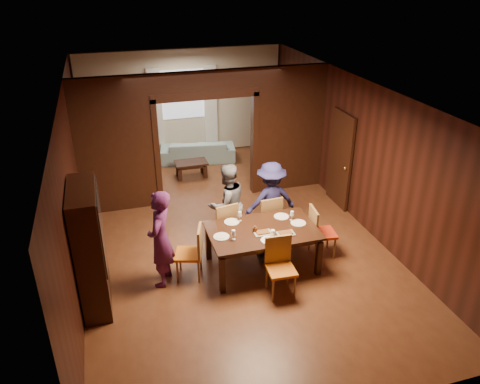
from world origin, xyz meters
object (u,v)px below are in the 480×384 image
object	(u,v)px
person_grey	(227,204)
chair_near	(281,268)
sofa	(198,150)
chair_right	(323,232)
person_navy	(271,201)
chair_far_l	(223,224)
chair_far_r	(267,217)
person_purple	(161,239)
chair_left	(189,252)
dining_table	(262,248)
hutch	(90,248)
coffee_table	(191,169)

from	to	relation	value
person_grey	chair_near	size ratio (longest dim) A/B	1.66
sofa	chair_right	xyz separation A→B (m)	(1.25, -5.14, 0.20)
person_navy	chair_far_l	bearing A→B (deg)	3.29
chair_near	sofa	bearing A→B (deg)	94.34
person_navy	chair_right	size ratio (longest dim) A/B	1.61
sofa	chair_far_r	xyz separation A→B (m)	(0.45, -4.35, 0.20)
person_purple	chair_left	size ratio (longest dim) A/B	1.75
dining_table	chair_left	size ratio (longest dim) A/B	1.93
person_grey	chair_left	distance (m)	1.34
chair_left	person_grey	bearing A→B (deg)	152.08
sofa	chair_left	xyz separation A→B (m)	(-1.23, -5.12, 0.20)
person_purple	person_navy	size ratio (longest dim) A/B	1.08
dining_table	hutch	world-z (taller)	hutch
person_navy	hutch	distance (m)	3.49
person_grey	hutch	xyz separation A→B (m)	(-2.46, -1.15, 0.20)
person_navy	chair_far_r	distance (m)	0.33
dining_table	chair_right	distance (m)	1.19
person_grey	sofa	world-z (taller)	person_grey
person_navy	coffee_table	xyz separation A→B (m)	(-0.93, 3.25, -0.58)
person_navy	coffee_table	world-z (taller)	person_navy
person_navy	chair_left	distance (m)	2.00
person_grey	chair_right	distance (m)	1.84
hutch	chair_far_r	bearing A→B (deg)	17.31
sofa	coffee_table	distance (m)	1.08
dining_table	chair_near	bearing A→B (deg)	-86.75
coffee_table	chair_left	bearing A→B (deg)	-101.68
coffee_table	chair_far_r	xyz separation A→B (m)	(0.83, -3.34, 0.28)
chair_far_r	chair_near	xyz separation A→B (m)	(-0.35, -1.64, 0.00)
chair_right	coffee_table	bearing A→B (deg)	27.91
coffee_table	chair_far_l	bearing A→B (deg)	-90.90
sofa	chair_left	world-z (taller)	chair_left
chair_left	coffee_table	bearing A→B (deg)	-174.35
person_purple	dining_table	distance (m)	1.80
chair_near	chair_far_r	bearing A→B (deg)	81.44
dining_table	chair_left	bearing A→B (deg)	176.58
chair_left	chair_right	distance (m)	2.48
hutch	chair_far_l	bearing A→B (deg)	23.02
chair_left	chair_near	size ratio (longest dim) A/B	1.00
hutch	coffee_table	bearing A→B (deg)	61.26
chair_left	chair_far_r	size ratio (longest dim) A/B	1.00
dining_table	chair_far_l	size ratio (longest dim) A/B	1.93
person_navy	chair_left	size ratio (longest dim) A/B	1.61
person_purple	chair_far_r	size ratio (longest dim) A/B	1.75
dining_table	hutch	xyz separation A→B (m)	(-2.82, -0.16, 0.62)
chair_far_l	hutch	distance (m)	2.58
coffee_table	chair_far_l	xyz separation A→B (m)	(-0.05, -3.36, 0.28)
person_grey	hutch	size ratio (longest dim) A/B	0.80
chair_right	chair_far_r	distance (m)	1.12
sofa	hutch	bearing A→B (deg)	72.08
chair_near	hutch	distance (m)	2.98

